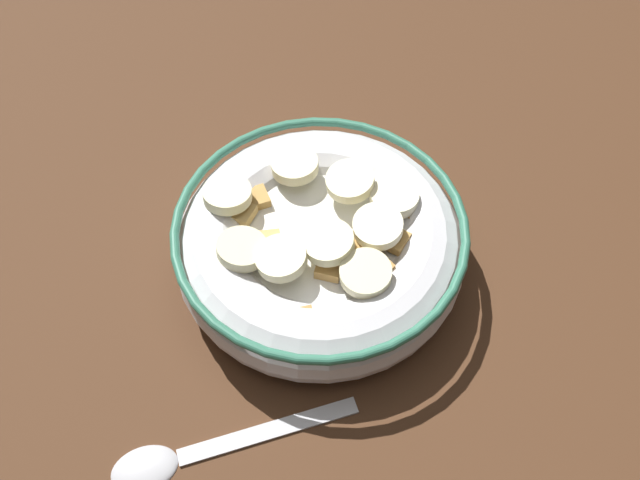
% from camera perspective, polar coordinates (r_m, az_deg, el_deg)
% --- Properties ---
extents(ground_plane, '(0.95, 0.95, 0.02)m').
position_cam_1_polar(ground_plane, '(0.49, 0.00, -2.66)').
color(ground_plane, '#472B19').
extents(cereal_bowl, '(0.18, 0.18, 0.06)m').
position_cam_1_polar(cereal_bowl, '(0.46, 0.00, -0.26)').
color(cereal_bowl, silver).
rests_on(cereal_bowl, ground_plane).
extents(spoon, '(0.07, 0.14, 0.01)m').
position_cam_1_polar(spoon, '(0.43, -10.66, -16.40)').
color(spoon, '#B7B7BC').
rests_on(spoon, ground_plane).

